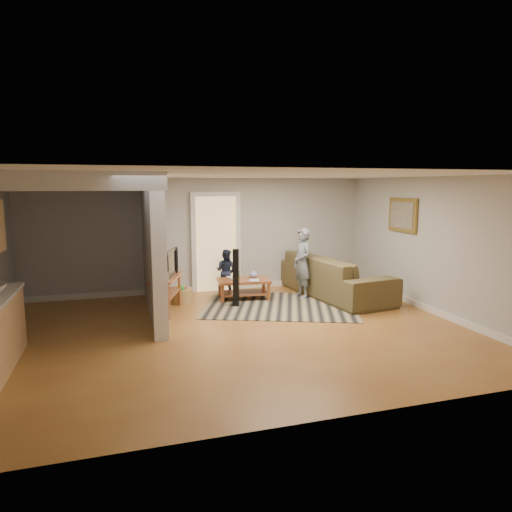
# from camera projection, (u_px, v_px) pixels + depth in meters

# --- Properties ---
(ground) EXTENTS (7.50, 7.50, 0.00)m
(ground) POSITION_uv_depth(u_px,v_px,m) (236.00, 331.00, 7.39)
(ground) COLOR brown
(ground) RESTS_ON ground
(room_shell) EXTENTS (7.54, 6.02, 2.52)m
(room_shell) POSITION_uv_depth(u_px,v_px,m) (164.00, 241.00, 7.26)
(room_shell) COLOR #BCB9B4
(room_shell) RESTS_ON ground
(area_rug) EXTENTS (3.48, 3.04, 0.01)m
(area_rug) POSITION_uv_depth(u_px,v_px,m) (280.00, 305.00, 8.95)
(area_rug) COLOR black
(area_rug) RESTS_ON ground
(sofa) EXTENTS (1.53, 3.08, 0.86)m
(sofa) POSITION_uv_depth(u_px,v_px,m) (333.00, 295.00, 9.79)
(sofa) COLOR #443922
(sofa) RESTS_ON ground
(coffee_table) EXTENTS (1.13, 0.73, 0.63)m
(coffee_table) POSITION_uv_depth(u_px,v_px,m) (244.00, 284.00, 9.43)
(coffee_table) COLOR brown
(coffee_table) RESTS_ON ground
(tv_console) EXTENTS (0.74, 1.15, 0.93)m
(tv_console) POSITION_uv_depth(u_px,v_px,m) (167.00, 280.00, 8.41)
(tv_console) COLOR brown
(tv_console) RESTS_ON ground
(speaker_left) EXTENTS (0.10, 0.10, 0.89)m
(speaker_left) POSITION_uv_depth(u_px,v_px,m) (165.00, 292.00, 8.17)
(speaker_left) COLOR black
(speaker_left) RESTS_ON ground
(speaker_right) EXTENTS (0.15, 0.15, 1.14)m
(speaker_right) POSITION_uv_depth(u_px,v_px,m) (236.00, 278.00, 8.81)
(speaker_right) COLOR black
(speaker_right) RESTS_ON ground
(toy_basket) EXTENTS (0.43, 0.43, 0.38)m
(toy_basket) POSITION_uv_depth(u_px,v_px,m) (182.00, 295.00, 9.15)
(toy_basket) COLOR olive
(toy_basket) RESTS_ON ground
(child) EXTENTS (0.40, 0.56, 1.46)m
(child) POSITION_uv_depth(u_px,v_px,m) (302.00, 297.00, 9.62)
(child) COLOR slate
(child) RESTS_ON ground
(toddler) EXTENTS (0.59, 0.58, 0.96)m
(toddler) POSITION_uv_depth(u_px,v_px,m) (226.00, 293.00, 10.04)
(toddler) COLOR #1B2238
(toddler) RESTS_ON ground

